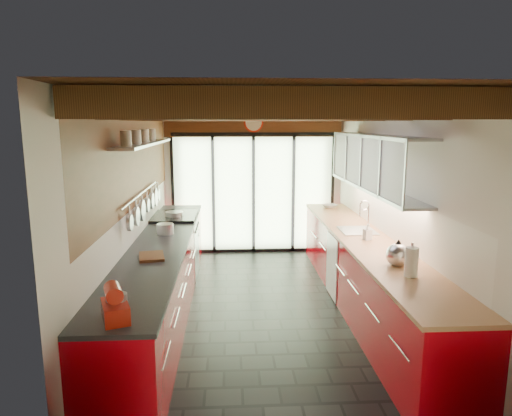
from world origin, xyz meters
name	(u,v)px	position (x,y,z in m)	size (l,w,h in m)	color
ground	(264,310)	(0.00, 0.00, 0.00)	(5.50, 5.50, 0.00)	black
room_shell	(265,181)	(0.00, 0.00, 1.65)	(5.50, 5.50, 5.50)	silver
ceiling_beams	(263,113)	(0.00, 0.38, 2.46)	(3.14, 5.06, 4.90)	#593316
glass_door	(253,162)	(0.00, 2.69, 1.66)	(2.95, 0.10, 2.90)	#C6EAAD
left_counter	(162,277)	(-1.28, 0.00, 0.46)	(0.68, 5.00, 0.92)	#B80510
range_stove	(176,246)	(-1.28, 1.45, 0.47)	(0.66, 0.90, 0.97)	silver
right_counter	(364,274)	(1.27, 0.00, 0.46)	(0.68, 5.00, 0.92)	#B80510
sink_assembly	(358,228)	(1.29, 0.40, 0.96)	(0.45, 0.52, 0.43)	silver
upper_cabinets_right	(374,162)	(1.43, 0.30, 1.85)	(0.34, 3.00, 3.00)	silver
left_wall_fixtures	(146,169)	(-1.47, 0.29, 1.78)	(0.28, 2.60, 0.96)	silver
stand_mixer	(115,305)	(-1.27, -2.24, 1.03)	(0.27, 0.35, 0.28)	#AD1B0D
pot_large	(165,229)	(-1.27, 0.39, 0.99)	(0.21, 0.21, 0.14)	silver
pot_small	(174,215)	(-1.27, 1.36, 0.97)	(0.27, 0.27, 0.10)	silver
cutting_board	(152,256)	(-1.27, -0.68, 0.94)	(0.25, 0.36, 0.03)	brown
kettle	(398,253)	(1.27, -1.09, 1.04)	(0.28, 0.32, 0.28)	silver
paper_towel	(411,262)	(1.27, -1.44, 1.06)	(0.16, 0.16, 0.34)	white
soap_bottle	(368,232)	(1.27, -0.06, 1.02)	(0.09, 0.09, 0.20)	silver
bowl	(330,206)	(1.27, 2.10, 0.95)	(0.24, 0.24, 0.06)	silver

